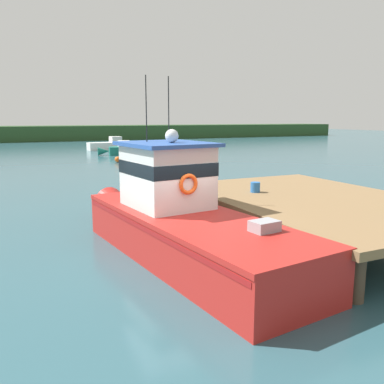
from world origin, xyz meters
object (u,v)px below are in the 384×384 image
Objects in this scene: mooring_buoy_channel_marker at (134,155)px; moored_boat_far_left at (112,145)px; bait_bucket at (255,187)px; main_fishing_boat at (179,218)px; moored_boat_outer_mooring at (128,150)px; moored_boat_near_channel at (174,145)px; mooring_buoy_outer at (118,159)px.

moored_boat_far_left is at bearing 86.96° from mooring_buoy_channel_marker.
bait_bucket is 36.53m from moored_boat_far_left.
main_fishing_boat is 31.24m from moored_boat_outer_mooring.
moored_boat_outer_mooring is at bearing -92.13° from moored_boat_far_left.
moored_boat_near_channel is 9.81× the size of mooring_buoy_channel_marker.
moored_boat_outer_mooring is at bearing 76.24° from main_fishing_boat.
moored_boat_outer_mooring is at bearing 66.81° from mooring_buoy_outer.
mooring_buoy_outer is (-10.37, -12.79, -0.17)m from moored_boat_near_channel.
mooring_buoy_channel_marker is (-0.27, -2.80, -0.29)m from moored_boat_outer_mooring.
main_fishing_boat is 3.77m from bait_bucket.
moored_boat_outer_mooring is 0.94× the size of moored_boat_far_left.
mooring_buoy_channel_marker is (7.16, 27.54, -0.80)m from main_fishing_boat.
bait_bucket reaches higher than moored_boat_outer_mooring.
moored_boat_outer_mooring reaches higher than mooring_buoy_channel_marker.
main_fishing_boat reaches higher than mooring_buoy_outer.
bait_bucket is 22.31m from mooring_buoy_outer.
bait_bucket reaches higher than moored_boat_near_channel.
moored_boat_far_left is (-7.28, 1.23, 0.11)m from moored_boat_near_channel.
mooring_buoy_channel_marker is (-0.54, -10.24, -0.32)m from moored_boat_far_left.
mooring_buoy_channel_marker is at bearing 75.42° from main_fishing_boat.
mooring_buoy_outer is 1.16× the size of mooring_buoy_channel_marker.
moored_boat_outer_mooring is 13.79× the size of mooring_buoy_channel_marker.
main_fishing_boat is 2.43× the size of moored_boat_near_channel.
moored_boat_outer_mooring is 9.78m from moored_boat_near_channel.
main_fishing_boat is 1.62× the size of moored_boat_far_left.
bait_bucket is (3.44, 1.51, 0.36)m from main_fishing_boat.
bait_bucket is 0.70× the size of mooring_buoy_outer.
mooring_buoy_outer is (4.61, 23.76, -0.76)m from main_fishing_boat.
bait_bucket reaches higher than moored_boat_far_left.
bait_bucket reaches higher than mooring_buoy_outer.
main_fishing_boat is 38.56m from moored_boat_far_left.
moored_boat_outer_mooring is 1.40× the size of moored_boat_near_channel.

